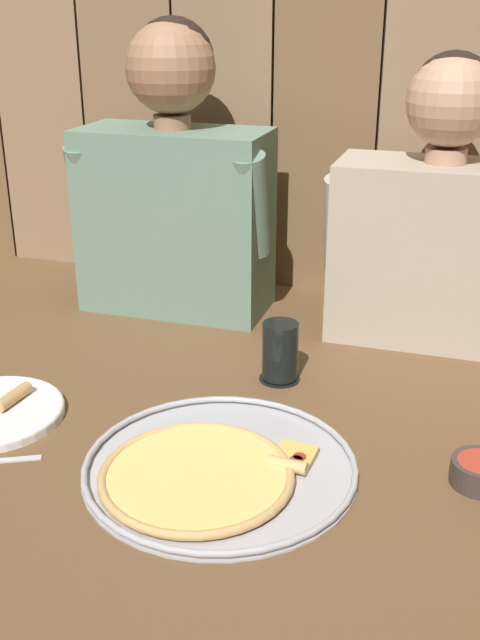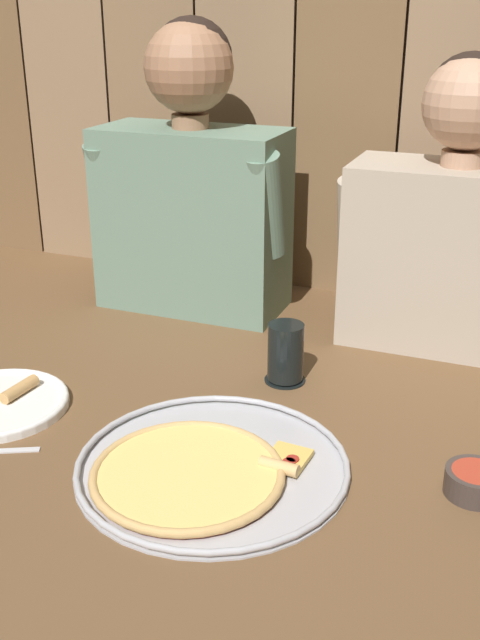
% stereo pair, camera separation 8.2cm
% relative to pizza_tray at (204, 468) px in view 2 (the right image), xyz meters
% --- Properties ---
extents(ground_plane, '(3.20, 3.20, 0.00)m').
position_rel_pizza_tray_xyz_m(ground_plane, '(-0.02, 0.08, -0.01)').
color(ground_plane, brown).
extents(pizza_tray, '(0.42, 0.42, 0.03)m').
position_rel_pizza_tray_xyz_m(pizza_tray, '(0.00, 0.00, 0.00)').
color(pizza_tray, '#B2B2B7').
rests_on(pizza_tray, ground).
extents(drinking_glass, '(0.08, 0.08, 0.11)m').
position_rel_pizza_tray_xyz_m(drinking_glass, '(0.02, 0.33, 0.05)').
color(drinking_glass, black).
rests_on(drinking_glass, ground).
extents(dipping_bowl, '(0.09, 0.09, 0.04)m').
position_rel_pizza_tray_xyz_m(dipping_bowl, '(0.38, 0.10, 0.01)').
color(dipping_bowl, '#3D332D').
rests_on(dipping_bowl, ground).
extents(diner_left, '(0.45, 0.21, 0.63)m').
position_rel_pizza_tray_xyz_m(diner_left, '(-0.31, 0.63, 0.28)').
color(diner_left, slate).
rests_on(diner_left, ground).
extents(diner_right, '(0.45, 0.20, 0.57)m').
position_rel_pizza_tray_xyz_m(diner_right, '(0.26, 0.63, 0.24)').
color(diner_right, '#B2A38E').
rests_on(diner_right, ground).
extents(wooden_backdrop_wall, '(2.19, 0.03, 1.22)m').
position_rel_pizza_tray_xyz_m(wooden_backdrop_wall, '(-0.02, 0.85, 0.60)').
color(wooden_backdrop_wall, brown).
rests_on(wooden_backdrop_wall, ground).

